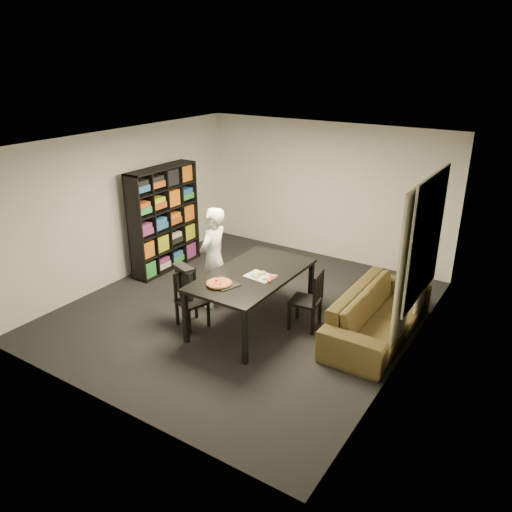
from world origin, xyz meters
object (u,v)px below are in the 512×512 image
Objects in this scene: sofa at (379,313)px; dining_table at (252,278)px; pepperoni_pizza at (219,283)px; chair_right at (311,297)px; baking_tray at (223,283)px; chair_left at (189,295)px; bookshelf at (164,219)px; person at (213,258)px.

dining_table is at bearing 113.25° from sofa.
dining_table is at bearing 73.63° from pepperoni_pizza.
chair_right reaches higher than baking_tray.
pepperoni_pizza reaches higher than chair_left.
bookshelf is 2.28m from chair_left.
bookshelf reaches higher than chair_left.
chair_right is (1.55, 0.85, 0.03)m from chair_left.
chair_right is at bearing 24.08° from dining_table.
chair_left is 1.77m from chair_right.
bookshelf is at bearing -108.18° from chair_right.
bookshelf is 2.14× the size of chair_right.
baking_tray is at bearing 67.03° from pepperoni_pizza.
baking_tray is 0.18× the size of sofa.
person is 1.01m from pepperoni_pizza.
person is 4.03× the size of baking_tray.
bookshelf reaches higher than baking_tray.
chair_left reaches higher than dining_table.
chair_right is 2.22× the size of baking_tray.
baking_tray is at bearing -72.40° from chair_left.
sofa is (0.89, 0.37, -0.18)m from chair_right.
sofa is at bearing 98.00° from person.
chair_right is (3.28, -0.56, -0.44)m from bookshelf.
person reaches higher than baking_tray.
dining_table is 0.89m from chair_right.
bookshelf is 2.75m from baking_tray.
pepperoni_pizza is (0.67, -0.75, 0.04)m from person.
bookshelf is 5.43× the size of pepperoni_pizza.
chair_left is 2.07× the size of baking_tray.
bookshelf is at bearing 147.67° from pepperoni_pizza.
pepperoni_pizza is 0.16× the size of sofa.
sofa is at bearing -45.32° from chair_left.
chair_right reaches higher than pepperoni_pizza.
chair_right is 0.98m from sofa.
dining_table is 1.21× the size of person.
chair_left is 2.73m from sofa.
baking_tray is (-0.14, -0.51, 0.08)m from dining_table.
sofa is (4.17, -0.19, -0.62)m from bookshelf.
baking_tray is (2.36, -1.42, -0.13)m from bookshelf.
bookshelf is 2.29× the size of chair_left.
person reaches higher than chair_left.
pepperoni_pizza reaches higher than dining_table.
baking_tray is at bearing 41.10° from person.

